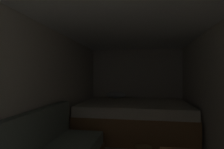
% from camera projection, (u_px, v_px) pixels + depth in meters
% --- Properties ---
extents(wall_back, '(2.52, 0.05, 2.00)m').
position_uv_depth(wall_back, '(136.00, 86.00, 5.08)').
color(wall_back, beige).
rests_on(wall_back, ground).
extents(wall_left, '(0.05, 5.26, 2.00)m').
position_uv_depth(wall_left, '(43.00, 94.00, 2.67)').
color(wall_left, beige).
rests_on(wall_left, ground).
extents(ceiling_slab, '(2.52, 5.26, 0.05)m').
position_uv_depth(ceiling_slab, '(128.00, 19.00, 2.47)').
color(ceiling_slab, white).
rests_on(ceiling_slab, wall_left).
extents(bed, '(2.30, 1.80, 0.86)m').
position_uv_depth(bed, '(134.00, 117.00, 4.12)').
color(bed, olive).
rests_on(bed, ground).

